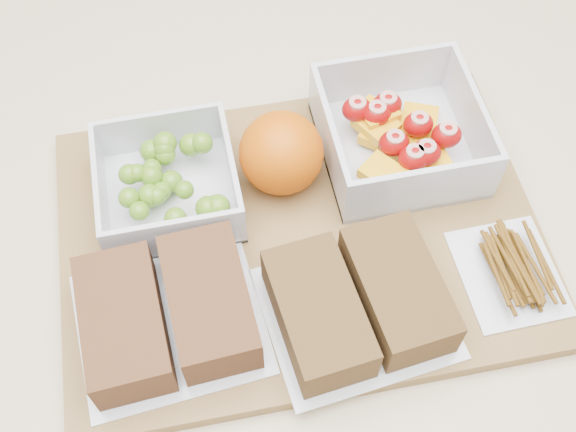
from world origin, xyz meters
name	(u,v)px	position (x,y,z in m)	size (l,w,h in m)	color
counter	(282,397)	(0.00, 0.00, 0.45)	(1.20, 0.90, 0.90)	beige
cutting_board	(300,236)	(0.02, 0.00, 0.91)	(0.42, 0.30, 0.02)	olive
grape_container	(169,182)	(-0.09, 0.06, 0.94)	(0.12, 0.12, 0.05)	silver
fruit_container	(399,135)	(0.13, 0.06, 0.94)	(0.14, 0.14, 0.06)	silver
orange	(281,153)	(0.01, 0.06, 0.95)	(0.08, 0.08, 0.08)	#D55905
sandwich_bag_left	(167,313)	(-0.10, -0.07, 0.94)	(0.16, 0.14, 0.05)	silver
sandwich_bag_center	(358,302)	(0.05, -0.09, 0.94)	(0.16, 0.14, 0.04)	silver
pretzel_bag	(511,268)	(0.18, -0.08, 0.93)	(0.08, 0.10, 0.02)	silver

